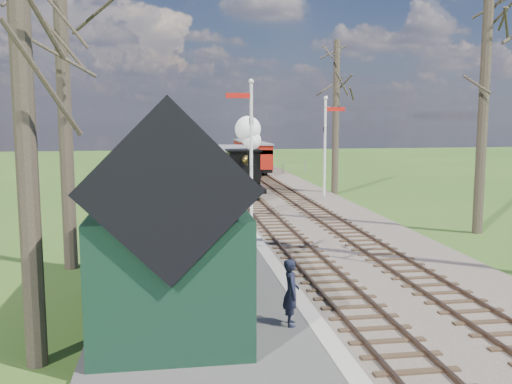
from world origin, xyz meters
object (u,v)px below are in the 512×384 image
Objects in this scene: locomotive at (246,163)px; red_carriage_a at (257,157)px; person at (291,292)px; sign_board at (245,246)px; bench at (209,259)px; station_shed at (170,223)px; semaphore_far at (326,139)px; red_carriage_b at (247,153)px; coach at (234,163)px; semaphore_near at (250,139)px.

locomotive reaches higher than red_carriage_a.
person is at bearing -95.06° from locomotive.
locomotive is 14.92m from sign_board.
station_shed is at bearing -109.43° from bench.
red_carriage_b is at bearing 95.28° from semaphore_far.
coach is (0.01, 6.06, -0.55)m from locomotive.
semaphore_far is 3.98× the size of person.
station_shed is at bearing -102.85° from locomotive.
locomotive is at bearing -98.08° from red_carriage_b.
semaphore_near is 5.80× the size of sign_board.
red_carriage_a is (2.61, 12.91, -0.64)m from locomotive.
coach is 20.90m from sign_board.
person is at bearing -93.91° from coach.
semaphore_near is 13.04m from coach.
person is (1.45, -4.24, 0.30)m from bench.
sign_board is (-6.42, -13.93, -2.62)m from semaphore_far.
bench is (-7.61, -14.98, -2.73)m from semaphore_far.
red_carriage_a is at bearing 97.38° from semaphore_far.
red_carriage_a is at bearing -90.00° from red_carriage_b.
red_carriage_b is at bearing 81.92° from locomotive.
coach reaches higher than red_carriage_a.
semaphore_far is 3.53× the size of bench.
station_shed is 12.58m from semaphore_near.
coach reaches higher than red_carriage_b.
station_shed is 1.10× the size of semaphore_far.
red_carriage_a is 1.00× the size of red_carriage_b.
locomotive is 16.16m from bench.
semaphore_near is 25.52m from red_carriage_b.
semaphore_near reaches higher than station_shed.
semaphore_far is at bearing 63.08° from bench.
coach is 12.62m from red_carriage_b.
station_shed is 20.01m from semaphore_far.
station_shed is at bearing -99.81° from coach.
semaphore_far is 0.81× the size of coach.
sign_board is at bearing 41.54° from bench.
coach is 1.49× the size of red_carriage_a.
person is at bearing -87.10° from sign_board.
locomotive is 13.19m from red_carriage_a.
station_shed reaches higher than sign_board.
bench is 1.13× the size of person.
semaphore_near reaches higher than person.
semaphore_far is 19.37m from red_carriage_b.
sign_board is 0.75× the size of person.
bench is at bearing 25.43° from person.
station_shed is 4.38× the size of person.
station_shed is 25.23m from coach.
red_carriage_b is 2.93× the size of bench.
semaphore_near is 13.53m from person.
person is (-1.78, -26.07, -0.58)m from coach.
red_carriage_a is 33.21m from person.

